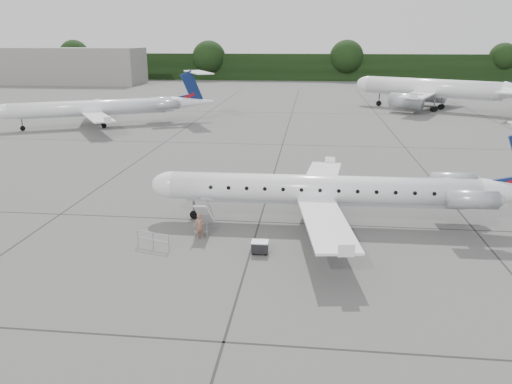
# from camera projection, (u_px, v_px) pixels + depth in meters

# --- Properties ---
(ground) EXTENTS (320.00, 320.00, 0.00)m
(ground) POSITION_uv_depth(u_px,v_px,m) (334.00, 243.00, 31.25)
(ground) COLOR #5B5B58
(ground) RESTS_ON ground
(treeline) EXTENTS (260.00, 4.00, 8.00)m
(treeline) POSITION_uv_depth(u_px,v_px,m) (318.00, 67.00, 153.63)
(treeline) COLOR black
(treeline) RESTS_ON ground
(terminal_building) EXTENTS (40.00, 14.00, 10.00)m
(terminal_building) POSITION_uv_depth(u_px,v_px,m) (71.00, 66.00, 141.71)
(terminal_building) COLOR gray
(terminal_building) RESTS_ON ground
(main_regional_jet) EXTENTS (26.69, 19.34, 6.79)m
(main_regional_jet) POSITION_uv_depth(u_px,v_px,m) (322.00, 176.00, 33.60)
(main_regional_jet) COLOR white
(main_regional_jet) RESTS_ON ground
(airstair) EXTENTS (0.88, 2.46, 2.13)m
(airstair) POSITION_uv_depth(u_px,v_px,m) (204.00, 215.00, 32.91)
(airstair) COLOR white
(airstair) RESTS_ON ground
(passenger) EXTENTS (0.71, 0.59, 1.65)m
(passenger) POSITION_uv_depth(u_px,v_px,m) (200.00, 226.00, 31.67)
(passenger) COLOR #90624E
(passenger) RESTS_ON ground
(safety_railing) EXTENTS (2.14, 0.67, 1.00)m
(safety_railing) POSITION_uv_depth(u_px,v_px,m) (153.00, 241.00, 30.24)
(safety_railing) COLOR #989CA1
(safety_railing) RESTS_ON ground
(baggage_cart) EXTENTS (0.96, 0.78, 0.82)m
(baggage_cart) POSITION_uv_depth(u_px,v_px,m) (260.00, 247.00, 29.56)
(baggage_cart) COLOR black
(baggage_cart) RESTS_ON ground
(bg_narrowbody) EXTENTS (37.61, 34.63, 11.00)m
(bg_narrowbody) POSITION_uv_depth(u_px,v_px,m) (432.00, 79.00, 88.53)
(bg_narrowbody) COLOR white
(bg_narrowbody) RESTS_ON ground
(bg_regional_left) EXTENTS (35.45, 31.79, 7.65)m
(bg_regional_left) POSITION_uv_depth(u_px,v_px,m) (93.00, 100.00, 71.76)
(bg_regional_left) COLOR white
(bg_regional_left) RESTS_ON ground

